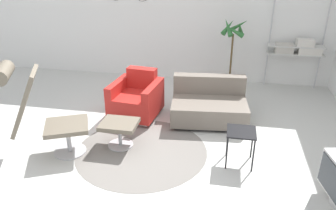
% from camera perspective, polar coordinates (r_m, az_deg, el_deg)
% --- Properties ---
extents(ground_plane, '(12.00, 12.00, 0.00)m').
position_cam_1_polar(ground_plane, '(4.69, -5.29, -7.51)').
color(ground_plane, silver).
extents(wall_back, '(12.00, 0.09, 2.80)m').
position_cam_1_polar(wall_back, '(7.03, 1.17, 15.76)').
color(wall_back, white).
rests_on(wall_back, ground_plane).
extents(round_rug, '(1.83, 1.83, 0.01)m').
position_cam_1_polar(round_rug, '(4.63, -4.62, -7.91)').
color(round_rug, slate).
rests_on(round_rug, ground_plane).
extents(lounge_chair, '(1.12, 0.87, 1.30)m').
position_cam_1_polar(lounge_chair, '(4.50, -21.95, -0.16)').
color(lounge_chair, '#BCBCC1').
rests_on(lounge_chair, ground_plane).
extents(ottoman, '(0.50, 0.43, 0.37)m').
position_cam_1_polar(ottoman, '(4.65, -8.45, -3.99)').
color(ottoman, '#BCBCC1').
rests_on(ottoman, ground_plane).
extents(armchair_red, '(0.83, 0.87, 0.75)m').
position_cam_1_polar(armchair_red, '(5.50, -5.47, 0.95)').
color(armchair_red, silver).
rests_on(armchair_red, ground_plane).
extents(couch_low, '(1.28, 0.97, 0.68)m').
position_cam_1_polar(couch_low, '(5.40, 7.13, -0.11)').
color(couch_low, black).
rests_on(couch_low, ground_plane).
extents(side_table, '(0.36, 0.36, 0.47)m').
position_cam_1_polar(side_table, '(4.26, 12.61, -5.22)').
color(side_table, black).
rests_on(side_table, ground_plane).
extents(potted_plant, '(0.54, 0.53, 1.43)m').
position_cam_1_polar(potted_plant, '(6.55, 10.93, 7.66)').
color(potted_plant, brown).
rests_on(potted_plant, ground_plane).
extents(shelf_unit, '(1.06, 0.28, 1.78)m').
position_cam_1_polar(shelf_unit, '(6.93, 21.70, 9.23)').
color(shelf_unit, '#BCBCC1').
rests_on(shelf_unit, ground_plane).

